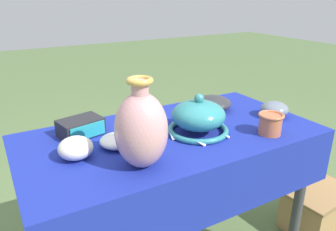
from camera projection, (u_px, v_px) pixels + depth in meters
display_table at (173, 154)px, 1.30m from camera, size 1.16×0.60×0.72m
vase_tall_bulbous at (141, 129)px, 1.00m from camera, size 0.17×0.17×0.29m
vase_dome_bell at (198, 118)px, 1.26m from camera, size 0.25×0.24×0.16m
mosaic_tile_box at (81, 127)px, 1.25m from camera, size 0.18×0.14×0.06m
bowl_shallow_ivory at (76, 148)px, 1.07m from camera, size 0.11×0.11×0.07m
bowl_shallow_slate at (274, 109)px, 1.43m from camera, size 0.12×0.12×0.07m
bowl_shallow_porcelain at (116, 141)px, 1.16m from camera, size 0.12×0.12×0.05m
bowl_shallow_charcoal at (213, 103)px, 1.51m from camera, size 0.17×0.17×0.07m
cup_wide_terracotta at (270, 123)px, 1.26m from camera, size 0.10×0.10×0.08m
wooden_crate at (318, 207)px, 1.80m from camera, size 0.39×0.29×0.23m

